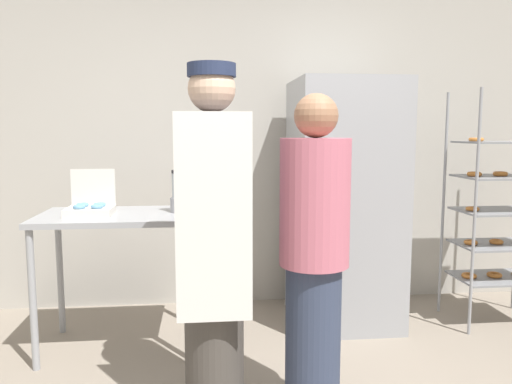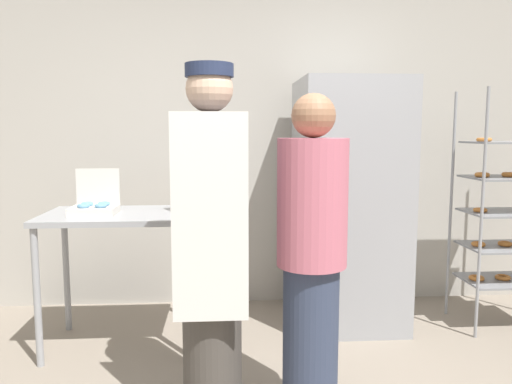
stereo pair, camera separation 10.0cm
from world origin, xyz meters
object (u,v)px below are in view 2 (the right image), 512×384
object	(u,v)px
baking_rack	(507,213)
donut_box	(95,207)
refrigerator	(349,204)
blender_pitcher	(182,193)
person_customer	(312,257)
person_baker	(211,236)

from	to	relation	value
baking_rack	donut_box	distance (m)	2.91
refrigerator	baking_rack	world-z (taller)	refrigerator
refrigerator	blender_pitcher	distance (m)	1.24
blender_pitcher	person_customer	bearing A→B (deg)	-53.63
donut_box	person_customer	xyz separation A→B (m)	(1.26, -0.90, -0.13)
refrigerator	baking_rack	distance (m)	1.15
person_customer	donut_box	bearing A→B (deg)	144.53
refrigerator	person_baker	size ratio (longest dim) A/B	1.03
blender_pitcher	donut_box	bearing A→B (deg)	-174.78
person_customer	blender_pitcher	bearing A→B (deg)	126.37
blender_pitcher	person_baker	world-z (taller)	person_baker
refrigerator	donut_box	xyz separation A→B (m)	(-1.76, -0.34, 0.05)
refrigerator	baking_rack	bearing A→B (deg)	-6.41
baking_rack	person_baker	world-z (taller)	person_baker
baking_rack	person_customer	world-z (taller)	baking_rack
person_baker	blender_pitcher	bearing A→B (deg)	103.56
refrigerator	person_customer	xyz separation A→B (m)	(-0.50, -1.24, -0.08)
donut_box	blender_pitcher	distance (m)	0.57
person_customer	baking_rack	bearing A→B (deg)	33.96
donut_box	person_customer	world-z (taller)	person_customer
baking_rack	person_customer	distance (m)	1.98
baking_rack	person_baker	size ratio (longest dim) A/B	0.99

